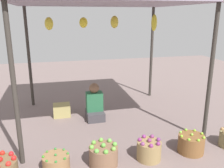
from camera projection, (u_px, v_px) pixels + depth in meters
ground_plane at (105, 119)px, 5.15m from camera, size 14.00×14.00×0.00m
market_stall_structure at (104, 11)px, 4.55m from camera, size 3.37×2.80×2.36m
vendor_person at (95, 105)px, 5.10m from camera, size 0.36×0.44×0.78m
basket_green_chilies at (56, 163)px, 3.43m from camera, size 0.38×0.38×0.26m
basket_green_apples at (103, 155)px, 3.54m from camera, size 0.42×0.42×0.35m
basket_purple_onions at (149, 150)px, 3.68m from camera, size 0.37×0.37×0.35m
basket_limes at (191, 144)px, 3.88m from camera, size 0.41×0.41×0.33m
wooden_crate_near_vendor at (62, 110)px, 5.28m from camera, size 0.36×0.30×0.26m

